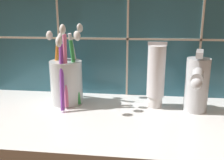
{
  "coord_description": "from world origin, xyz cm",
  "views": [
    {
      "loc": [
        5.42,
        -48.28,
        23.35
      ],
      "look_at": [
        -0.72,
        2.74,
        9.18
      ],
      "focal_mm": 40.0,
      "sensor_mm": 36.0,
      "label": 1
    }
  ],
  "objects": [
    {
      "name": "sink_counter",
      "position": [
        0.0,
        0.0,
        1.0
      ],
      "size": [
        71.08,
        30.18,
        2.0
      ],
      "primitive_type": "cube",
      "color": "white",
      "rests_on": "ground"
    },
    {
      "name": "tile_wall_backsplash",
      "position": [
        0.01,
        15.33,
        21.97
      ],
      "size": [
        81.08,
        1.72,
        43.93
      ],
      "color": "#336B7F",
      "rests_on": "ground"
    },
    {
      "name": "toothbrush_cup",
      "position": [
        -12.07,
        6.82,
        7.9
      ],
      "size": [
        9.77,
        13.93,
        18.91
      ],
      "color": "silver",
      "rests_on": "sink_counter"
    },
    {
      "name": "toothpaste_tube",
      "position": [
        8.77,
        6.84,
        9.44
      ],
      "size": [
        4.17,
        3.97,
        14.98
      ],
      "color": "white",
      "rests_on": "sink_counter"
    },
    {
      "name": "sink_faucet",
      "position": [
        17.39,
        4.85,
        8.53
      ],
      "size": [
        5.52,
        12.22,
        13.36
      ],
      "rotation": [
        0.0,
        0.0,
        -1.8
      ],
      "color": "silver",
      "rests_on": "sink_counter"
    }
  ]
}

